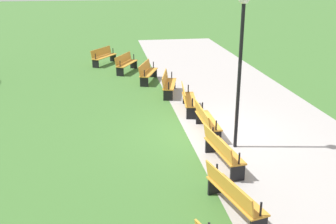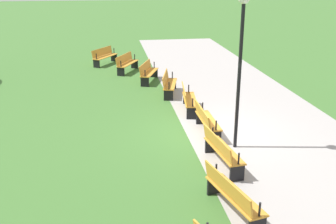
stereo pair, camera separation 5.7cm
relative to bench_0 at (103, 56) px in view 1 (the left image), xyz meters
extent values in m
plane|color=#3D6B2D|center=(10.46, 3.23, -0.48)|extent=(120.00, 120.00, 0.00)
cube|color=#A39E99|center=(10.46, 5.23, -0.47)|extent=(36.31, 5.37, 0.01)
cube|color=orange|center=(0.04, 0.06, -0.03)|extent=(1.77, 1.39, 0.04)
cube|color=orange|center=(-0.07, -0.11, 0.21)|extent=(1.58, 1.11, 0.40)
cube|color=black|center=(-0.67, 0.54, -0.26)|extent=(0.26, 0.34, 0.43)
cylinder|color=black|center=(-0.66, 0.55, 0.13)|extent=(0.06, 0.06, 0.30)
cube|color=black|center=(0.75, -0.42, -0.26)|extent=(0.26, 0.34, 0.43)
cylinder|color=black|center=(0.76, -0.40, 0.13)|extent=(0.06, 0.06, 0.30)
cube|color=orange|center=(1.94, 1.18, -0.03)|extent=(1.84, 1.23, 0.04)
cube|color=orange|center=(1.85, 1.00, 0.21)|extent=(1.68, 0.93, 0.40)
cube|color=black|center=(1.18, 1.57, -0.26)|extent=(0.22, 0.36, 0.43)
cylinder|color=black|center=(1.19, 1.59, 0.13)|extent=(0.06, 0.06, 0.30)
cube|color=black|center=(2.71, 0.79, -0.26)|extent=(0.22, 0.36, 0.43)
cylinder|color=black|center=(2.72, 0.80, 0.13)|extent=(0.06, 0.06, 0.30)
cube|color=orange|center=(3.97, 2.07, -0.03)|extent=(1.88, 1.05, 0.04)
cube|color=orange|center=(3.90, 1.88, 0.21)|extent=(1.76, 0.74, 0.40)
cube|color=black|center=(3.16, 2.36, -0.26)|extent=(0.19, 0.37, 0.43)
cylinder|color=black|center=(3.17, 2.38, 0.13)|extent=(0.06, 0.06, 0.30)
cube|color=black|center=(4.77, 1.77, -0.26)|extent=(0.19, 0.37, 0.43)
cylinder|color=black|center=(4.78, 1.79, 0.13)|extent=(0.06, 0.06, 0.30)
cube|color=orange|center=(6.08, 2.71, -0.03)|extent=(1.89, 0.86, 0.04)
cube|color=orange|center=(6.03, 2.51, 0.21)|extent=(1.81, 0.53, 0.40)
cube|color=black|center=(5.24, 2.91, -0.26)|extent=(0.15, 0.38, 0.43)
cylinder|color=black|center=(5.25, 2.93, 0.13)|extent=(0.05, 0.05, 0.30)
cube|color=black|center=(6.91, 2.51, -0.26)|extent=(0.15, 0.38, 0.43)
cylinder|color=black|center=(6.92, 2.53, 0.13)|extent=(0.05, 0.05, 0.30)
cube|color=orange|center=(8.25, 3.10, -0.03)|extent=(1.88, 0.65, 0.04)
cube|color=orange|center=(8.23, 2.90, 0.21)|extent=(1.84, 0.32, 0.40)
cube|color=black|center=(7.40, 3.20, -0.26)|extent=(0.10, 0.38, 0.43)
cylinder|color=black|center=(7.40, 3.22, 0.13)|extent=(0.05, 0.05, 0.30)
cube|color=black|center=(9.11, 3.00, -0.26)|extent=(0.10, 0.38, 0.43)
cylinder|color=black|center=(9.11, 3.02, 0.13)|extent=(0.05, 0.05, 0.30)
cube|color=orange|center=(10.46, 3.23, -0.03)|extent=(1.84, 0.44, 0.04)
cube|color=orange|center=(10.46, 3.03, 0.21)|extent=(1.84, 0.10, 0.40)
cube|color=black|center=(9.60, 3.23, -0.26)|extent=(0.06, 0.37, 0.43)
cylinder|color=black|center=(9.60, 3.25, 0.13)|extent=(0.04, 0.04, 0.30)
cube|color=black|center=(11.32, 3.23, -0.26)|extent=(0.06, 0.37, 0.43)
cylinder|color=black|center=(11.32, 3.25, 0.13)|extent=(0.04, 0.04, 0.30)
cube|color=orange|center=(12.66, 3.10, -0.03)|extent=(1.88, 0.65, 0.04)
cube|color=orange|center=(12.69, 2.90, 0.21)|extent=(1.84, 0.32, 0.40)
cube|color=black|center=(11.81, 3.00, -0.26)|extent=(0.10, 0.38, 0.43)
cylinder|color=black|center=(11.81, 3.02, 0.13)|extent=(0.05, 0.05, 0.30)
cube|color=black|center=(13.52, 3.20, -0.26)|extent=(0.10, 0.38, 0.43)
cylinder|color=black|center=(13.51, 3.22, 0.13)|extent=(0.05, 0.05, 0.30)
cube|color=orange|center=(14.84, 2.71, -0.03)|extent=(1.89, 0.86, 0.04)
cube|color=orange|center=(14.89, 2.51, 0.21)|extent=(1.81, 0.53, 0.40)
cube|color=black|center=(14.00, 2.51, -0.26)|extent=(0.15, 0.38, 0.43)
cylinder|color=black|center=(14.00, 2.53, 0.13)|extent=(0.05, 0.05, 0.30)
cylinder|color=black|center=(15.67, 2.93, 0.13)|extent=(0.05, 0.05, 0.30)
cylinder|color=black|center=(11.56, 3.78, 1.57)|extent=(0.10, 0.10, 4.10)
camera|label=1|loc=(21.86, 0.16, 4.45)|focal=42.66mm
camera|label=2|loc=(21.87, 0.22, 4.45)|focal=42.66mm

